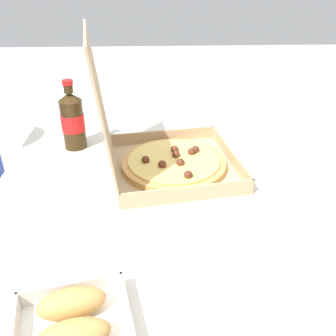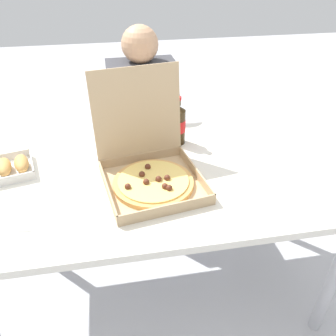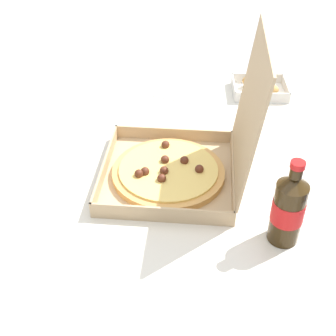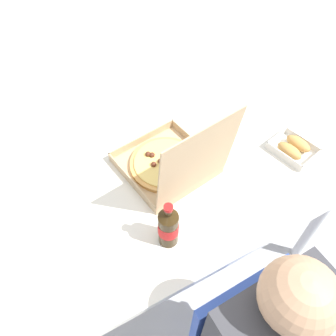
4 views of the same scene
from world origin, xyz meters
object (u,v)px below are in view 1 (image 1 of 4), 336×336
pizza_box_open (162,154)px  cola_bottle (73,120)px  bread_side_box (73,321)px  paper_menu (236,314)px

pizza_box_open → cola_bottle: 0.33m
cola_bottle → pizza_box_open: bearing=-119.9°
bread_side_box → cola_bottle: cola_bottle is taller
bread_side_box → cola_bottle: size_ratio=0.98×
cola_bottle → paper_menu: size_ratio=1.07×
paper_menu → cola_bottle: bearing=38.5°
bread_side_box → paper_menu: bearing=-85.4°
pizza_box_open → paper_menu: size_ratio=2.14×
bread_side_box → pizza_box_open: bearing=-16.7°
cola_bottle → bread_side_box: bearing=-170.4°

